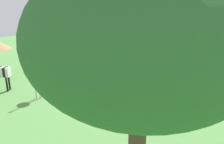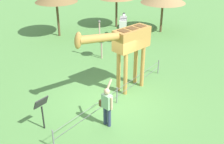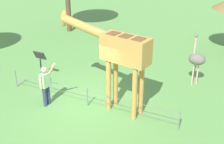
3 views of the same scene
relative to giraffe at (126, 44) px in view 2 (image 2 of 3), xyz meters
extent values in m
plane|color=#568E47|center=(1.08, 0.12, -2.29)|extent=(60.00, 60.00, 0.00)
cylinder|color=#BC8942|center=(0.26, 0.18, -1.30)|extent=(0.18, 0.18, 1.99)
cylinder|color=#BC8942|center=(0.19, -0.26, -1.30)|extent=(0.18, 0.18, 1.99)
cylinder|color=#BC8942|center=(-0.82, 0.36, -1.30)|extent=(0.18, 0.18, 1.99)
cylinder|color=#BC8942|center=(-0.89, -0.07, -1.30)|extent=(0.18, 0.18, 1.99)
cube|color=#BC8942|center=(-0.31, 0.05, 0.15)|extent=(1.79, 0.97, 0.90)
cube|color=brown|center=(0.18, -0.03, 0.61)|extent=(0.43, 0.49, 0.02)
cube|color=brown|center=(-0.31, 0.05, 0.61)|extent=(0.43, 0.49, 0.02)
cube|color=brown|center=(-0.81, 0.14, 0.61)|extent=(0.43, 0.49, 0.02)
cylinder|color=#BC8942|center=(1.35, -0.23, 0.59)|extent=(2.26, 0.69, 0.66)
ellipsoid|color=#BC8942|center=(2.43, -0.41, 0.76)|extent=(0.41, 0.32, 0.68)
cylinder|color=brown|center=(2.43, -0.35, 0.94)|extent=(0.05, 0.05, 0.14)
cylinder|color=brown|center=(2.43, -0.47, 0.94)|extent=(0.05, 0.05, 0.14)
cylinder|color=navy|center=(2.49, 0.86, -1.90)|extent=(0.14, 0.14, 0.78)
cylinder|color=navy|center=(2.51, 1.06, -1.90)|extent=(0.14, 0.14, 0.78)
cube|color=#93C699|center=(2.50, 0.96, -1.23)|extent=(0.27, 0.38, 0.55)
sphere|color=#D8AD8C|center=(2.50, 0.96, -0.82)|extent=(0.22, 0.22, 0.22)
cylinder|color=#D8AD8C|center=(2.24, 0.82, -0.78)|extent=(0.37, 0.11, 0.51)
cylinder|color=#D8AD8C|center=(2.52, 1.18, -1.24)|extent=(0.08, 0.08, 0.50)
cube|color=brown|center=(2.53, 0.73, -1.41)|extent=(0.14, 0.21, 0.24)
cylinder|color=black|center=(-5.34, -4.19, -1.81)|extent=(0.12, 0.12, 0.95)
cylinder|color=black|center=(-5.50, -3.94, -1.81)|extent=(0.12, 0.12, 0.95)
cylinder|color=black|center=(-4.67, -3.75, -1.81)|extent=(0.12, 0.12, 0.95)
cylinder|color=black|center=(-4.84, -3.50, -1.81)|extent=(0.12, 0.12, 0.95)
cube|color=silver|center=(-4.66, -3.56, -1.04)|extent=(0.39, 0.46, 0.60)
cube|color=black|center=(-4.80, -3.65, -1.04)|extent=(0.39, 0.46, 0.60)
cube|color=silver|center=(-4.94, -3.75, -1.04)|extent=(0.39, 0.46, 0.60)
cube|color=black|center=(-5.09, -3.84, -1.04)|extent=(0.39, 0.46, 0.60)
cube|color=silver|center=(-5.23, -3.94, -1.04)|extent=(0.39, 0.46, 0.60)
cube|color=black|center=(-5.37, -4.03, -1.04)|extent=(0.39, 0.46, 0.60)
cube|color=silver|center=(-5.51, -4.13, -1.04)|extent=(0.39, 0.46, 0.60)
cylinder|color=silver|center=(-5.71, -4.26, -0.89)|extent=(0.48, 0.41, 0.47)
ellipsoid|color=black|center=(-5.92, -4.40, -0.74)|extent=(0.43, 0.37, 0.22)
cylinder|color=#CC9E93|center=(-2.08, -3.15, -1.84)|extent=(0.07, 0.07, 0.90)
cylinder|color=#CC9E93|center=(-2.24, -3.31, -1.84)|extent=(0.07, 0.07, 0.90)
ellipsoid|color=#66605B|center=(-2.16, -3.23, -1.11)|extent=(0.70, 0.56, 0.49)
cylinder|color=#CC9E93|center=(-2.01, -3.23, -0.56)|extent=(0.08, 0.08, 0.80)
sphere|color=#66605B|center=(-2.01, -3.23, -0.11)|extent=(0.14, 0.14, 0.14)
cylinder|color=brown|center=(-8.38, -2.84, -1.23)|extent=(0.16, 0.16, 2.12)
cylinder|color=brown|center=(-3.23, -8.00, -1.10)|extent=(0.16, 0.16, 2.38)
cylinder|color=brown|center=(-7.34, -6.11, -1.19)|extent=(0.16, 0.16, 2.19)
cylinder|color=black|center=(4.10, -0.75, -1.81)|extent=(0.06, 0.06, 0.95)
cube|color=#2D2D2D|center=(4.10, -0.75, -1.16)|extent=(0.56, 0.21, 0.38)
cylinder|color=slate|center=(-2.42, 0.34, -1.91)|extent=(0.05, 0.05, 0.75)
cylinder|color=slate|center=(1.08, 0.34, -1.91)|extent=(0.05, 0.05, 0.75)
cylinder|color=slate|center=(4.58, 0.34, -1.91)|extent=(0.05, 0.05, 0.75)
cube|color=slate|center=(1.08, 0.34, -1.65)|extent=(7.00, 0.01, 0.01)
cube|color=slate|center=(1.08, 0.34, -1.95)|extent=(7.00, 0.01, 0.01)
camera|label=1|loc=(8.74, -10.34, 3.06)|focal=36.09mm
camera|label=2|loc=(9.00, 6.28, 4.23)|focal=44.27mm
camera|label=3|loc=(-4.05, 8.63, 3.70)|focal=47.74mm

